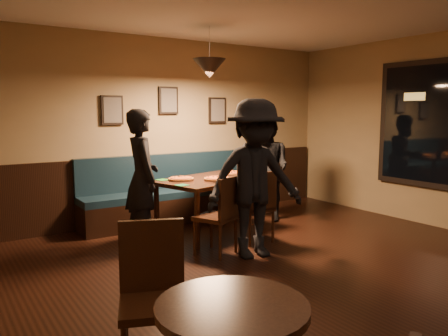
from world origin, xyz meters
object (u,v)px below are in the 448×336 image
dining_table (210,206)px  diner_front (255,179)px  diner_left (142,178)px  tabasco_bottle (242,173)px  chair_near_left (215,215)px  chair_near_right (254,206)px  diner_right (267,168)px  cafe_chair_far (154,302)px  soda_glass (260,171)px  booth_bench (178,189)px

dining_table → diner_front: (-0.09, -1.13, 0.53)m
diner_left → tabasco_bottle: 1.46m
chair_near_left → chair_near_right: (0.70, 0.16, -0.00)m
diner_right → cafe_chair_far: bearing=-56.7°
chair_near_left → soda_glass: 1.27m
tabasco_bottle → cafe_chair_far: bearing=-134.9°
chair_near_left → soda_glass: (1.08, 0.54, 0.38)m
booth_bench → cafe_chair_far: (-2.01, -3.50, -0.01)m
diner_left → booth_bench: bearing=-40.0°
soda_glass → diner_front: bearing=-131.1°
chair_near_right → diner_right: 1.23m
chair_near_left → booth_bench: bearing=52.7°
diner_left → soda_glass: (1.64, -0.29, -0.01)m
chair_near_right → booth_bench: bearing=105.6°
chair_near_left → chair_near_right: size_ratio=1.00×
dining_table → chair_near_right: bearing=-82.4°
diner_right → diner_left: bearing=-94.3°
chair_near_left → tabasco_bottle: size_ratio=8.51×
diner_left → diner_front: 1.46m
dining_table → cafe_chair_far: size_ratio=1.48×
booth_bench → chair_near_left: (-0.38, -1.67, -0.03)m
diner_right → tabasco_bottle: size_ratio=14.72×
dining_table → chair_near_right: size_ratio=1.54×
diner_left → cafe_chair_far: bearing=166.2°
diner_left → soda_glass: diner_left is taller
diner_right → soda_glass: bearing=-56.3°
booth_bench → dining_table: size_ratio=2.09×
cafe_chair_far → chair_near_right: bearing=-117.1°
chair_near_right → tabasco_bottle: bearing=73.4°
booth_bench → cafe_chair_far: 4.04m
diner_right → soda_glass: size_ratio=9.82×
booth_bench → diner_front: diner_front is taller
dining_table → chair_near_left: 0.92m
tabasco_bottle → cafe_chair_far: cafe_chair_far is taller
cafe_chair_far → dining_table: bearing=-105.6°
chair_near_right → cafe_chair_far: (-2.33, -1.99, 0.02)m
dining_table → diner_left: bearing=163.5°
dining_table → soda_glass: size_ratio=8.72×
booth_bench → diner_left: size_ratio=1.75×
chair_near_right → cafe_chair_far: 3.06m
soda_glass → dining_table: bearing=157.9°
diner_front → diner_left: bearing=138.9°
dining_table → chair_near_right: chair_near_right is taller
chair_near_right → tabasco_bottle: (0.20, 0.55, 0.36)m
chair_near_right → diner_right: bearing=46.6°
diner_left → diner_front: (0.89, -1.16, 0.06)m
chair_near_left → cafe_chair_far: (-1.63, -1.83, 0.02)m
diner_left → diner_front: diner_front is taller
chair_near_left → diner_left: (-0.56, 0.83, 0.39)m
diner_front → tabasco_bottle: bearing=72.5°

